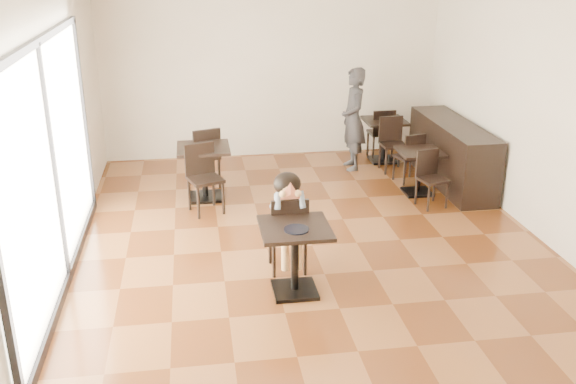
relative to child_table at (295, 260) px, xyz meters
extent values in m
cube|color=brown|center=(0.41, 1.13, -0.40)|extent=(6.00, 8.00, 0.01)
cube|color=white|center=(0.41, 5.13, 1.20)|extent=(6.00, 0.01, 3.20)
cube|color=white|center=(0.41, -2.87, 1.20)|extent=(6.00, 0.01, 3.20)
cube|color=white|center=(-2.59, 1.13, 1.20)|extent=(0.01, 8.00, 3.20)
cube|color=white|center=(3.41, 1.13, 1.20)|extent=(0.01, 8.00, 3.20)
cube|color=white|center=(-2.56, 0.63, 1.00)|extent=(0.04, 4.50, 2.60)
cylinder|color=black|center=(0.00, -0.10, 0.41)|extent=(0.27, 0.27, 0.02)
imported|color=#353539|center=(1.67, 4.11, 0.47)|extent=(0.43, 0.64, 1.74)
cube|color=black|center=(3.06, 3.13, 0.10)|extent=(0.60, 2.40, 1.00)
camera|label=1|loc=(-1.02, -6.20, 3.18)|focal=40.00mm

